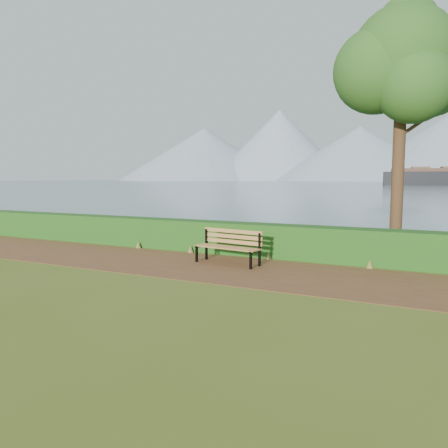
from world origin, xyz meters
The scene contains 7 objects.
ground centered at (0.00, 0.00, 0.00)m, with size 140.00×140.00×0.00m, color #53601B.
path centered at (0.00, 0.30, 0.01)m, with size 40.00×3.40×0.01m, color brown.
hedge centered at (0.00, 2.60, 0.50)m, with size 32.00×0.85×1.00m, color #164012.
water centered at (0.00, 260.00, 0.01)m, with size 700.00×510.00×0.00m, color slate.
mountains centered at (-9.17, 406.05, 27.70)m, with size 585.00×190.00×70.00m.
bench centered at (0.83, 0.95, 0.56)m, with size 2.00×0.82×0.97m.
tree centered at (4.94, 4.08, 5.73)m, with size 3.84×3.22×7.71m.
Camera 1 is at (6.10, -10.05, 2.42)m, focal length 35.00 mm.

